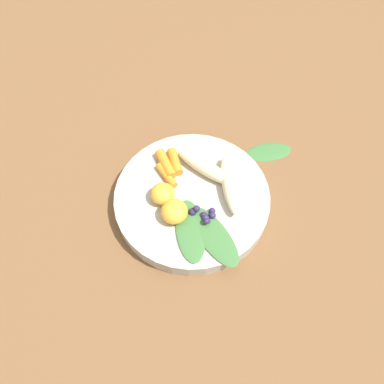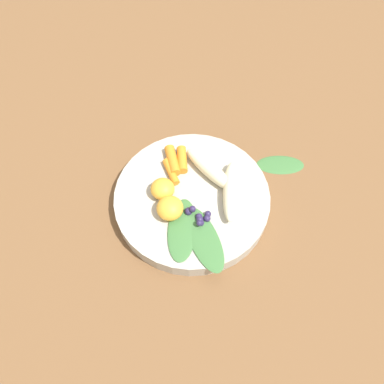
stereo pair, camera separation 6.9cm
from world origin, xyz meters
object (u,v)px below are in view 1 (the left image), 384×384
bowl (192,199)px  orange_segment_near (174,212)px  banana_peeled_left (205,167)px  banana_peeled_right (230,185)px  kale_leaf_stray (269,151)px

bowl → orange_segment_near: (0.05, -0.02, 0.03)m
banana_peeled_left → orange_segment_near: (0.11, -0.03, 0.00)m
banana_peeled_left → banana_peeled_right: bearing=175.6°
banana_peeled_right → orange_segment_near: (0.08, -0.08, 0.00)m
banana_peeled_right → kale_leaf_stray: banana_peeled_right is taller
banana_peeled_left → orange_segment_near: 0.11m
bowl → orange_segment_near: orange_segment_near is taller
bowl → orange_segment_near: size_ratio=6.07×
orange_segment_near → bowl: bearing=158.8°
orange_segment_near → kale_leaf_stray: (-0.20, 0.14, -0.05)m
bowl → banana_peeled_right: size_ratio=2.28×
bowl → banana_peeled_left: banana_peeled_left is taller
banana_peeled_right → kale_leaf_stray: 0.15m
kale_leaf_stray → orange_segment_near: bearing=-149.3°
bowl → banana_peeled_right: banana_peeled_right is taller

